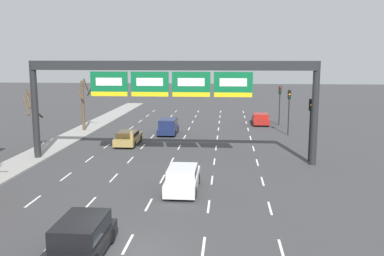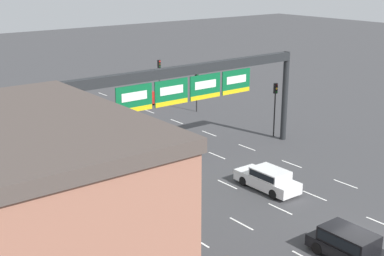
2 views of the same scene
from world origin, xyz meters
TOP-DOWN VIEW (x-y plane):
  - ground_plane at (0.00, 0.00)m, footprint 220.00×220.00m
  - lane_dashes at (0.00, 13.50)m, footprint 13.32×67.00m
  - sign_gantry at (-0.00, 15.71)m, footprint 21.91×0.69m
  - car_gold at (-4.80, 21.72)m, footprint 1.85×4.42m
  - car_red at (8.23, 34.69)m, footprint 1.92×4.30m
  - suv_navy at (-1.86, 27.27)m, footprint 1.86×3.92m
  - suv_black at (-1.61, -0.21)m, footprint 1.95×4.02m
  - car_white at (1.60, 8.66)m, footprint 1.86×4.75m
  - traffic_light_near_gantry at (10.53, 27.80)m, footprint 0.30×0.35m
  - traffic_light_mid_block at (10.38, 34.44)m, footprint 0.30×0.35m
  - traffic_light_far_end at (10.60, 16.77)m, footprint 0.30×0.35m
  - tree_bare_second at (-11.53, 17.19)m, footprint 1.75×1.12m
  - tree_bare_third at (-11.15, 28.31)m, footprint 1.97×1.97m

SIDE VIEW (x-z plane):
  - ground_plane at x=0.00m, z-range 0.00..0.00m
  - lane_dashes at x=0.00m, z-range 0.00..0.01m
  - car_gold at x=-4.80m, z-range 0.05..1.33m
  - car_red at x=8.23m, z-range 0.05..1.39m
  - car_white at x=1.60m, z-range 0.05..1.56m
  - suv_black at x=-1.61m, z-range 0.09..1.66m
  - suv_navy at x=-1.86m, z-range 0.09..1.71m
  - tree_bare_second at x=-11.53m, z-range 0.24..5.54m
  - tree_bare_third at x=-11.15m, z-range 0.29..5.88m
  - traffic_light_mid_block at x=10.38m, z-range 0.99..5.58m
  - traffic_light_near_gantry at x=10.53m, z-range 1.00..5.66m
  - traffic_light_far_end at x=10.60m, z-range 1.03..5.88m
  - sign_gantry at x=0.00m, z-range 2.39..10.12m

